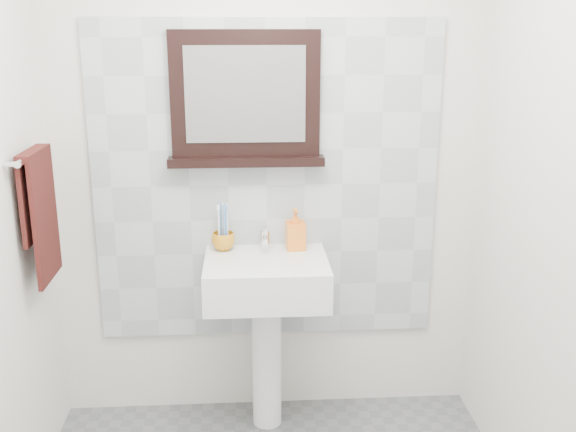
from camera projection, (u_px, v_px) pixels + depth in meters
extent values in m
cube|color=silver|center=(266.00, 163.00, 3.12)|extent=(2.00, 0.01, 2.50)
cube|color=#B2BCC1|center=(266.00, 185.00, 3.14)|extent=(1.60, 0.02, 1.50)
cylinder|color=white|center=(267.00, 359.00, 3.20)|extent=(0.14, 0.14, 0.68)
cube|color=white|center=(266.00, 279.00, 3.02)|extent=(0.55, 0.44, 0.18)
cylinder|color=silver|center=(266.00, 264.00, 2.98)|extent=(0.32, 0.32, 0.02)
cylinder|color=#4C4C4F|center=(266.00, 262.00, 2.98)|extent=(0.04, 0.04, 0.00)
cylinder|color=silver|center=(265.00, 240.00, 3.13)|extent=(0.04, 0.04, 0.09)
cylinder|color=silver|center=(265.00, 239.00, 3.08)|extent=(0.02, 0.10, 0.02)
cube|color=silver|center=(265.00, 229.00, 3.13)|extent=(0.02, 0.07, 0.01)
imported|color=orange|center=(223.00, 241.00, 3.12)|extent=(0.13, 0.13, 0.08)
cylinder|color=white|center=(219.00, 229.00, 3.09)|extent=(0.01, 0.01, 0.19)
cube|color=white|center=(218.00, 207.00, 3.06)|extent=(0.01, 0.01, 0.03)
cylinder|color=#5488C0|center=(226.00, 229.00, 3.09)|extent=(0.01, 0.01, 0.19)
cube|color=#5488C0|center=(226.00, 207.00, 3.06)|extent=(0.01, 0.01, 0.03)
cylinder|color=white|center=(223.00, 227.00, 3.12)|extent=(0.01, 0.01, 0.19)
cube|color=white|center=(222.00, 206.00, 3.09)|extent=(0.01, 0.01, 0.03)
cylinder|color=#5488C0|center=(221.00, 228.00, 3.11)|extent=(0.01, 0.01, 0.19)
cube|color=#5488C0|center=(220.00, 206.00, 3.08)|extent=(0.01, 0.01, 0.03)
cylinder|color=white|center=(227.00, 228.00, 3.11)|extent=(0.01, 0.01, 0.19)
cube|color=white|center=(227.00, 206.00, 3.08)|extent=(0.01, 0.01, 0.03)
cylinder|color=#5488C0|center=(225.00, 229.00, 3.08)|extent=(0.01, 0.01, 0.19)
cube|color=#5488C0|center=(224.00, 208.00, 3.05)|extent=(0.01, 0.01, 0.03)
imported|color=#FF581E|center=(295.00, 229.00, 3.12)|extent=(0.10, 0.10, 0.19)
cube|color=black|center=(245.00, 94.00, 2.99)|extent=(0.66, 0.06, 0.56)
cube|color=#99999E|center=(245.00, 95.00, 2.96)|extent=(0.53, 0.01, 0.42)
cube|color=black|center=(246.00, 161.00, 3.05)|extent=(0.70, 0.11, 0.04)
cylinder|color=silver|center=(33.00, 155.00, 2.70)|extent=(0.03, 0.40, 0.03)
cylinder|color=silver|center=(10.00, 164.00, 2.51)|extent=(0.05, 0.02, 0.02)
cylinder|color=silver|center=(39.00, 147.00, 2.88)|extent=(0.05, 0.02, 0.02)
cube|color=black|center=(45.00, 219.00, 2.77)|extent=(0.02, 0.30, 0.52)
cube|color=black|center=(33.00, 198.00, 2.74)|extent=(0.02, 0.30, 0.34)
cube|color=black|center=(33.00, 154.00, 2.69)|extent=(0.06, 0.30, 0.03)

